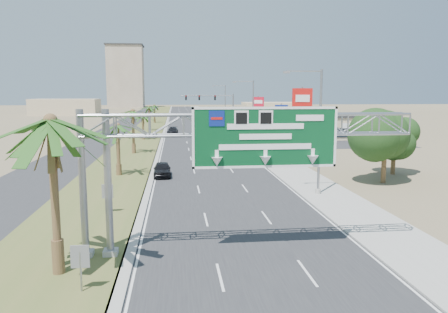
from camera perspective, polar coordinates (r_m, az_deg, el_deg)
road at (r=121.75m, az=-4.55°, el=4.41°), size 12.00×300.00×0.02m
sidewalk_right at (r=122.31m, az=-0.55°, el=4.47°), size 4.00×300.00×0.10m
median_grass at (r=121.84m, az=-9.27°, el=4.36°), size 7.00×300.00×0.12m
opposing_road at (r=122.39m, az=-12.55°, el=4.26°), size 8.00×300.00×0.02m
sign_gantry at (r=21.63m, az=1.14°, el=2.72°), size 16.75×1.24×7.50m
palm_near at (r=20.17m, az=-21.72°, el=4.23°), size 5.70×5.70×8.35m
palm_row_b at (r=43.90m, az=-13.74°, el=3.79°), size 3.99×3.99×5.95m
palm_row_c at (r=59.73m, az=-11.83°, el=5.71°), size 3.99×3.99×6.75m
palm_row_d at (r=77.71m, az=-10.56°, el=5.38°), size 3.99×3.99×5.45m
palm_row_e at (r=96.63m, az=-9.77°, el=6.34°), size 3.99×3.99×6.15m
palm_row_f at (r=121.59m, az=-9.08°, el=6.55°), size 3.99×3.99×5.75m
streetlight_near at (r=35.40m, az=12.07°, el=2.49°), size 3.27×0.44×10.00m
streetlight_mid at (r=64.49m, az=3.63°, el=5.18°), size 3.27×0.44×10.00m
streetlight_far at (r=100.10m, az=0.04°, el=6.29°), size 3.27×0.44×10.00m
signal_mast at (r=83.94m, az=-0.18°, el=6.02°), size 10.28×0.71×8.00m
store_building at (r=81.86m, az=12.10°, el=3.78°), size 18.00×10.00×4.00m
oak_near at (r=42.06m, az=20.35°, el=2.82°), size 4.50×4.50×6.80m
oak_far at (r=47.04m, az=21.40°, el=2.42°), size 3.50×3.50×5.60m
median_signback_a at (r=19.07m, az=-18.27°, el=-12.72°), size 0.75×0.08×2.08m
median_signback_b at (r=30.52m, az=-14.97°, el=-4.69°), size 0.75×0.08×2.08m
tower_distant at (r=263.09m, az=-12.71°, el=10.11°), size 20.00×16.00×35.00m
building_distant_left at (r=176.35m, az=-19.97°, el=6.10°), size 24.00×14.00×6.00m
building_distant_right at (r=155.26m, az=6.27°, el=6.14°), size 20.00×12.00×5.00m
car_left_lane at (r=43.38m, az=-8.09°, el=-1.69°), size 1.77×4.17×1.41m
car_mid_lane at (r=66.56m, az=-1.70°, el=1.81°), size 1.80×4.15×1.33m
car_right_lane at (r=92.05m, az=-0.84°, el=3.65°), size 2.69×5.43×1.48m
car_far at (r=88.03m, az=-6.72°, el=3.35°), size 2.35×4.91×1.38m
pole_sign_red_near at (r=53.53m, az=10.17°, el=6.94°), size 2.42×0.51×8.93m
pole_sign_blue at (r=66.28m, az=7.48°, el=5.24°), size 2.02×0.59×6.62m
pole_sign_red_far at (r=82.74m, az=4.47°, el=6.76°), size 2.13×1.18×7.65m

